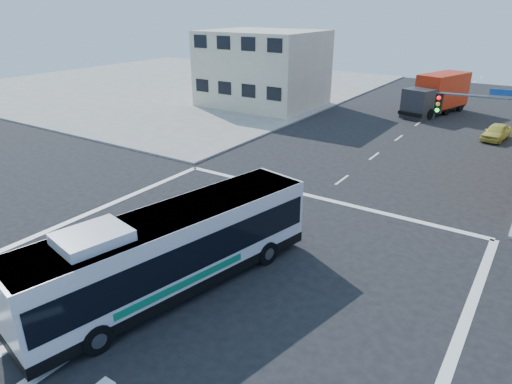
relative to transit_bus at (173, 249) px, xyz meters
The scene contains 7 objects.
ground 2.80m from the transit_bus, 72.49° to the left, with size 120.00×120.00×0.00m, color black.
sidewalk_nw 50.55m from the transit_bus, 132.84° to the left, with size 50.00×50.00×0.15m, color gray.
building_west 36.04m from the transit_bus, 117.07° to the left, with size 12.06×10.06×8.00m.
signal_mast_ne 16.29m from the transit_bus, 52.49° to the left, with size 7.91×1.13×8.07m.
transit_bus is the anchor object (origin of this frame).
box_truck 38.36m from the transit_bus, 88.80° to the left, with size 5.04×9.25×4.00m.
parked_car 31.94m from the transit_bus, 76.25° to the left, with size 1.58×3.93×1.34m, color #D2C84C.
Camera 1 is at (10.56, -13.20, 10.62)m, focal length 32.00 mm.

